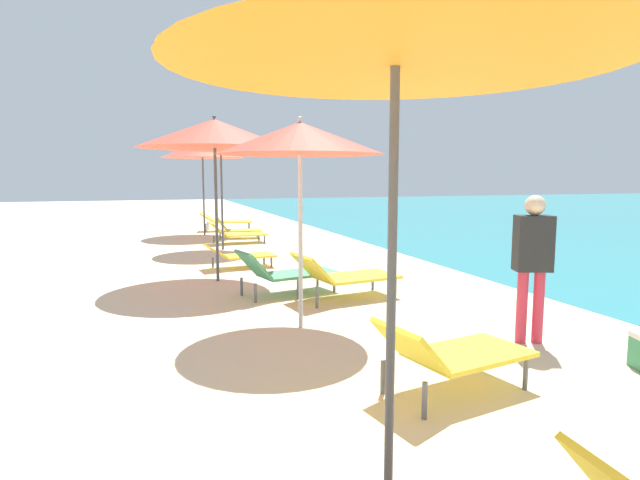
{
  "coord_description": "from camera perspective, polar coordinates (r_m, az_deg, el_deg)",
  "views": [
    {
      "loc": [
        -1.28,
        0.97,
        1.74
      ],
      "look_at": [
        0.5,
        6.32,
        1.04
      ],
      "focal_mm": 29.17,
      "sensor_mm": 36.0,
      "label": 1
    }
  ],
  "objects": [
    {
      "name": "lounger_farthest_shoreside",
      "position": [
        16.68,
        -10.28,
        2.1
      ],
      "size": [
        1.71,
        0.98,
        0.58
      ],
      "rotation": [
        0.0,
        0.0,
        -0.22
      ],
      "color": "yellow",
      "rests_on": "ground"
    },
    {
      "name": "lounger_fifth_shoreside",
      "position": [
        13.59,
        -9.09,
        0.77
      ],
      "size": [
        1.48,
        0.72,
        0.56
      ],
      "rotation": [
        0.0,
        0.0,
        0.06
      ],
      "color": "yellow",
      "rests_on": "ground"
    },
    {
      "name": "lounger_second_shoreside",
      "position": [
        4.37,
        14.26,
        -11.84
      ],
      "size": [
        1.36,
        0.83,
        0.63
      ],
      "rotation": [
        0.0,
        0.0,
        0.19
      ],
      "color": "yellow",
      "rests_on": "ground"
    },
    {
      "name": "person_walking_near",
      "position": [
        5.77,
        22.3,
        -1.54
      ],
      "size": [
        0.41,
        0.33,
        1.54
      ],
      "rotation": [
        0.0,
        0.0,
        1.22
      ],
      "color": "#D8334C",
      "rests_on": "ground"
    },
    {
      "name": "umbrella_third",
      "position": [
        5.85,
        -2.21,
        11.05
      ],
      "size": [
        1.86,
        1.86,
        2.39
      ],
      "color": "silver",
      "rests_on": "ground"
    },
    {
      "name": "umbrella_fourth",
      "position": [
        8.67,
        -11.51,
        11.36
      ],
      "size": [
        2.47,
        2.47,
        2.7
      ],
      "color": "#4C4C51",
      "rests_on": "ground"
    },
    {
      "name": "umbrella_fifth",
      "position": [
        12.41,
        -10.86,
        10.81
      ],
      "size": [
        2.02,
        2.02,
        2.9
      ],
      "color": "#4C4C51",
      "rests_on": "ground"
    },
    {
      "name": "lounger_fourth_shoreside",
      "position": [
        9.96,
        -8.83,
        -1.61
      ],
      "size": [
        1.34,
        0.68,
        0.47
      ],
      "rotation": [
        0.0,
        0.0,
        0.1
      ],
      "color": "yellow",
      "rests_on": "ground"
    },
    {
      "name": "umbrella_farthest",
      "position": [
        15.6,
        -12.79,
        9.64
      ],
      "size": [
        2.37,
        2.37,
        2.78
      ],
      "color": "#4C4C51",
      "rests_on": "ground"
    },
    {
      "name": "lounger_third_shoreside",
      "position": [
        7.36,
        2.65,
        -3.81
      ],
      "size": [
        1.56,
        0.91,
        0.68
      ],
      "rotation": [
        0.0,
        0.0,
        0.16
      ],
      "color": "yellow",
      "rests_on": "ground"
    },
    {
      "name": "lounger_fourth_inland",
      "position": [
        7.65,
        -3.78,
        -3.47
      ],
      "size": [
        1.58,
        0.9,
        0.69
      ],
      "rotation": [
        0.0,
        0.0,
        0.22
      ],
      "color": "#4CA572",
      "rests_on": "ground"
    },
    {
      "name": "lounger_farthest_inland",
      "position": [
        14.66,
        -9.03,
        1.22
      ],
      "size": [
        1.28,
        0.73,
        0.57
      ],
      "rotation": [
        0.0,
        0.0,
        -0.13
      ],
      "color": "yellow",
      "rests_on": "ground"
    },
    {
      "name": "umbrella_second",
      "position": [
        2.82,
        8.36,
        23.16
      ],
      "size": [
        2.33,
        2.33,
        2.83
      ],
      "color": "#4C4C51",
      "rests_on": "ground"
    }
  ]
}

